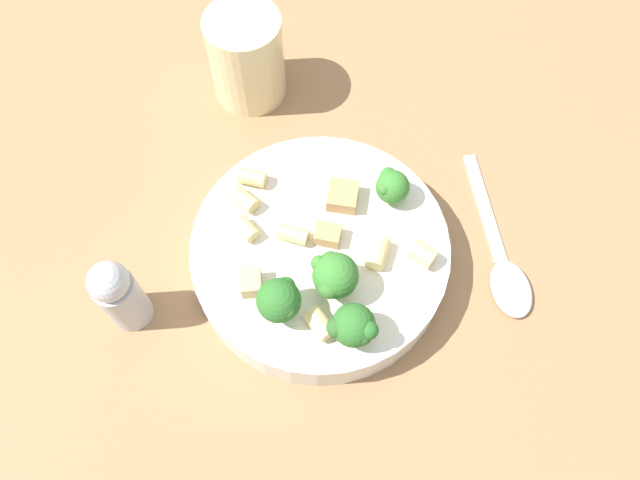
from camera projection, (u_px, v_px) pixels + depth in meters
ground_plane at (320, 263)px, 0.58m from camera, size 2.00×2.00×0.00m
pasta_bowl at (320, 253)px, 0.56m from camera, size 0.23×0.23×0.04m
broccoli_floret_0 at (334, 275)px, 0.50m from camera, size 0.04×0.04×0.05m
broccoli_floret_1 at (354, 326)px, 0.48m from camera, size 0.04×0.04×0.04m
broccoli_floret_2 at (280, 300)px, 0.49m from camera, size 0.04×0.04×0.04m
broccoli_floret_3 at (392, 186)px, 0.54m from camera, size 0.03×0.03×0.03m
rigatoni_0 at (320, 323)px, 0.50m from camera, size 0.02×0.03×0.02m
rigatoni_1 at (293, 235)px, 0.54m from camera, size 0.02×0.03×0.01m
rigatoni_2 at (246, 229)px, 0.54m from camera, size 0.02×0.02×0.01m
rigatoni_3 at (423, 254)px, 0.53m from camera, size 0.02×0.02×0.02m
rigatoni_4 at (244, 200)px, 0.55m from camera, size 0.02×0.03×0.01m
rigatoni_5 at (257, 174)px, 0.56m from camera, size 0.03×0.03×0.01m
rigatoni_6 at (378, 253)px, 0.53m from camera, size 0.03×0.03×0.02m
chicken_chunk_0 at (251, 282)px, 0.52m from camera, size 0.03×0.03×0.02m
chicken_chunk_1 at (327, 234)px, 0.54m from camera, size 0.03×0.03×0.01m
chicken_chunk_2 at (343, 196)px, 0.55m from camera, size 0.04×0.04×0.02m
drinking_glass at (247, 62)px, 0.63m from camera, size 0.08×0.08×0.10m
pepper_shaker at (119, 294)px, 0.51m from camera, size 0.04×0.04×0.09m
spoon at (504, 266)px, 0.57m from camera, size 0.12×0.16×0.01m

